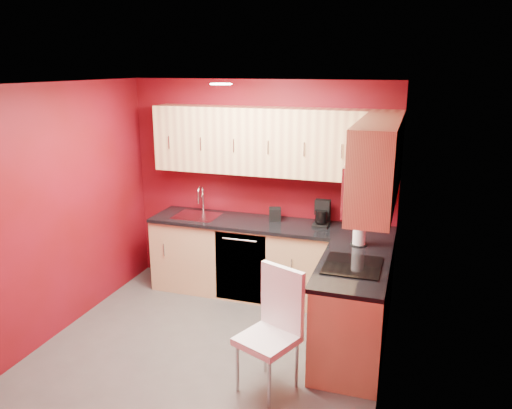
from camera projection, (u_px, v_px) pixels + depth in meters
The scene contains 21 objects.
floor at pixel (214, 344), 4.92m from camera, with size 3.20×3.20×0.00m, color #4C4A47.
ceiling at pixel (208, 83), 4.25m from camera, with size 3.20×3.20×0.00m, color white.
wall_back at pixel (260, 187), 5.96m from camera, with size 3.20×3.20×0.00m, color maroon.
wall_front at pixel (120, 291), 3.21m from camera, with size 3.20×3.20×0.00m, color maroon.
wall_left at pixel (66, 208), 5.06m from camera, with size 3.00×3.00×0.00m, color maroon.
wall_right at pixel (391, 241), 4.10m from camera, with size 3.00×3.00×0.00m, color maroon.
base_cabinets_back at pixel (269, 261), 5.84m from camera, with size 2.80×0.60×0.87m, color tan.
base_cabinets_right at pixel (353, 312), 4.64m from camera, with size 0.60×1.30×0.87m, color tan.
countertop_back at pixel (269, 225), 5.70m from camera, with size 2.80×0.63×0.04m, color black.
countertop_right at pixel (354, 267), 4.51m from camera, with size 0.63×1.27×0.04m, color black.
upper_cabinets_back at pixel (273, 142), 5.58m from camera, with size 2.80×0.35×0.75m, color #EACA84.
upper_cabinets_right at pixel (379, 155), 4.39m from camera, with size 0.35×1.55×0.75m.
microwave at pixel (371, 186), 4.24m from camera, with size 0.42×0.76×0.42m.
cooktop at pixel (353, 266), 4.47m from camera, with size 0.50×0.55×0.01m, color black.
sink at pixel (197, 213), 5.97m from camera, with size 0.52×0.42×0.35m.
dishwasher_front at pixel (240, 268), 5.65m from camera, with size 0.60×0.02×0.82m, color black.
downlight at pixel (221, 84), 4.52m from camera, with size 0.20×0.20×0.01m, color white.
coffee_maker at pixel (321, 213), 5.57m from camera, with size 0.17×0.23×0.28m, color black, non-canonical shape.
napkin_holder at pixel (275, 214), 5.78m from camera, with size 0.14×0.14×0.15m, color black, non-canonical shape.
paper_towel at pixel (359, 231), 4.97m from camera, with size 0.17×0.17×0.29m, color white, non-canonical shape.
dining_chair at pixel (267, 333), 4.09m from camera, with size 0.43×0.45×1.05m, color white, non-canonical shape.
Camera 1 is at (1.74, -4.02, 2.65)m, focal length 35.00 mm.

